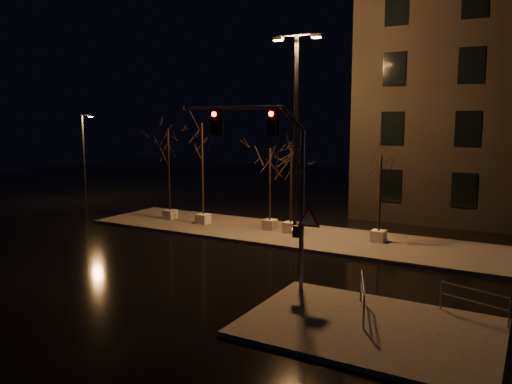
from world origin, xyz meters
The scene contains 13 objects.
ground centered at (0.00, 0.00, 0.00)m, with size 90.00×90.00×0.00m, color black.
median centered at (0.00, 6.00, 0.07)m, with size 22.00×5.00×0.15m, color #413E3A.
sidewalk_corner centered at (7.50, -3.50, 0.07)m, with size 7.00×5.00×0.15m, color #413E3A.
tree_0 centered at (-7.42, 5.96, 4.29)m, with size 1.80×1.80×5.46m.
tree_1 centered at (-4.92, 5.83, 4.57)m, with size 1.80×1.80×5.82m.
tree_2 centered at (-0.89, 6.28, 3.54)m, with size 1.80×1.80×4.46m.
tree_3 centered at (0.38, 6.21, 3.55)m, with size 1.80×1.80×4.48m.
tree_4 centered at (4.93, 6.47, 3.37)m, with size 1.80×1.80×4.24m.
traffic_signal_mast centered at (3.49, -1.69, 4.28)m, with size 5.13×0.58×6.28m.
streetlight_main centered at (0.96, 5.46, 5.84)m, with size 2.46×0.36×9.87m.
streetlight_far centered at (-19.26, 10.24, 3.54)m, with size 1.26×0.24×6.44m.
guard_rail_a centered at (10.00, -1.50, 0.73)m, with size 1.96×0.66×0.89m.
guard_rail_b centered at (7.07, -2.81, 0.83)m, with size 0.79×2.11×1.06m.
Camera 1 is at (11.34, -16.84, 5.88)m, focal length 35.00 mm.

